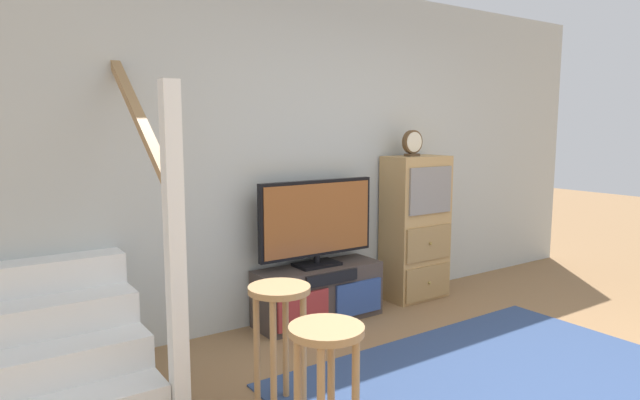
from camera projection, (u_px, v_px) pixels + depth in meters
back_wall at (330, 152)px, 4.65m from camera, size 6.40×0.12×2.70m
area_rug at (508, 386)px, 3.31m from camera, size 2.60×1.80×0.01m
media_console at (319, 293)px, 4.41m from camera, size 1.06×0.38×0.45m
television at (317, 221)px, 4.35m from camera, size 1.04×0.22×0.69m
side_cabinet at (416, 228)px, 4.97m from camera, size 0.58×0.38×1.30m
desk_clock at (412, 143)px, 4.81m from camera, size 0.21×0.08×0.23m
staircase at (54, 325)px, 3.32m from camera, size 1.00×1.36×2.20m
bar_stool_near at (326, 364)px, 2.44m from camera, size 0.34×0.34×0.69m
bar_stool_far at (280, 318)px, 2.98m from camera, size 0.34×0.34×0.71m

